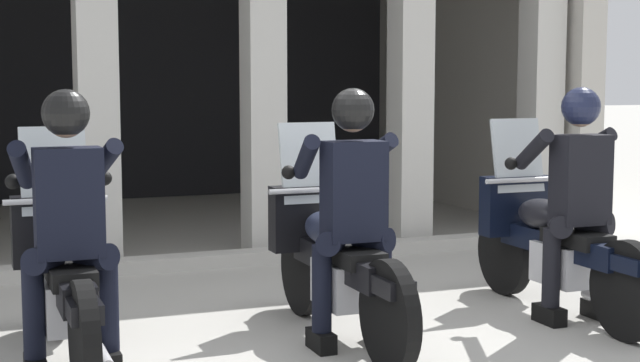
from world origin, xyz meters
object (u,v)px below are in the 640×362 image
at_px(police_officer_center, 352,195).
at_px(motorcycle_right, 551,241).
at_px(police_officer_right, 577,184).
at_px(motorcycle_center, 334,258).
at_px(police_officer_left, 68,208).
at_px(motorcycle_left, 65,276).

distance_m(police_officer_center, motorcycle_right, 1.74).
bearing_deg(police_officer_right, motorcycle_center, -179.44).
xyz_separation_m(police_officer_left, police_officer_center, (1.66, -0.07, 0.00)).
height_order(motorcycle_center, police_officer_right, police_officer_right).
relative_size(motorcycle_center, police_officer_center, 1.29).
relative_size(motorcycle_left, police_officer_right, 1.29).
bearing_deg(motorcycle_right, motorcycle_center, -169.71).
bearing_deg(police_officer_left, motorcycle_left, 90.51).
xyz_separation_m(motorcycle_center, motorcycle_right, (1.66, 0.02, 0.00)).
relative_size(motorcycle_center, police_officer_right, 1.29).
height_order(police_officer_left, police_officer_right, same).
bearing_deg(motorcycle_right, police_officer_right, -80.81).
relative_size(motorcycle_left, motorcycle_center, 1.00).
height_order(motorcycle_left, police_officer_left, police_officer_left).
distance_m(motorcycle_left, police_officer_center, 1.75).
xyz_separation_m(police_officer_left, motorcycle_center, (1.66, 0.21, -0.44)).
bearing_deg(police_officer_center, motorcycle_center, 93.57).
bearing_deg(motorcycle_center, police_officer_center, -86.43).
bearing_deg(police_officer_right, police_officer_center, -169.71).
relative_size(police_officer_left, police_officer_center, 1.00).
distance_m(police_officer_center, police_officer_right, 1.66).
bearing_deg(motorcycle_center, motorcycle_left, -178.59).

